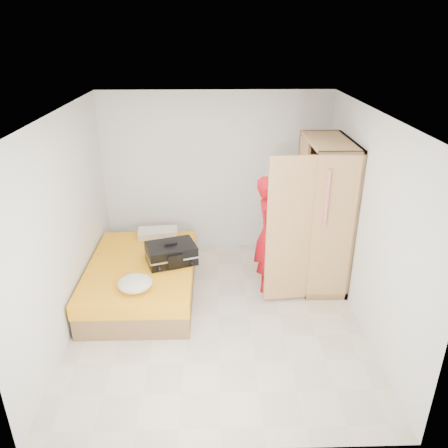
{
  "coord_description": "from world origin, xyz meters",
  "views": [
    {
      "loc": [
        -0.05,
        -4.72,
        3.44
      ],
      "look_at": [
        0.09,
        0.69,
        1.0
      ],
      "focal_mm": 35.0,
      "sensor_mm": 36.0,
      "label": 1
    }
  ],
  "objects_px": {
    "suitcase": "(171,253)",
    "bed": "(142,279)",
    "round_cushion": "(135,283)",
    "person": "(269,234)",
    "wardrobe": "(320,218)"
  },
  "relations": [
    {
      "from": "person",
      "to": "wardrobe",
      "type": "bearing_deg",
      "value": -69.34
    },
    {
      "from": "suitcase",
      "to": "round_cushion",
      "type": "bearing_deg",
      "value": -138.11
    },
    {
      "from": "person",
      "to": "suitcase",
      "type": "height_order",
      "value": "person"
    },
    {
      "from": "wardrobe",
      "to": "round_cushion",
      "type": "distance_m",
      "value": 2.69
    },
    {
      "from": "bed",
      "to": "round_cushion",
      "type": "height_order",
      "value": "round_cushion"
    },
    {
      "from": "bed",
      "to": "wardrobe",
      "type": "distance_m",
      "value": 2.63
    },
    {
      "from": "wardrobe",
      "to": "suitcase",
      "type": "bearing_deg",
      "value": -171.88
    },
    {
      "from": "bed",
      "to": "suitcase",
      "type": "height_order",
      "value": "suitcase"
    },
    {
      "from": "person",
      "to": "suitcase",
      "type": "relative_size",
      "value": 2.14
    },
    {
      "from": "person",
      "to": "suitcase",
      "type": "distance_m",
      "value": 1.38
    },
    {
      "from": "wardrobe",
      "to": "round_cushion",
      "type": "bearing_deg",
      "value": -158.4
    },
    {
      "from": "suitcase",
      "to": "round_cushion",
      "type": "xyz_separation_m",
      "value": [
        -0.39,
        -0.68,
        -0.05
      ]
    },
    {
      "from": "bed",
      "to": "person",
      "type": "xyz_separation_m",
      "value": [
        1.77,
        0.18,
        0.59
      ]
    },
    {
      "from": "person",
      "to": "round_cushion",
      "type": "bearing_deg",
      "value": 124.11
    },
    {
      "from": "suitcase",
      "to": "bed",
      "type": "bearing_deg",
      "value": 166.83
    }
  ]
}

